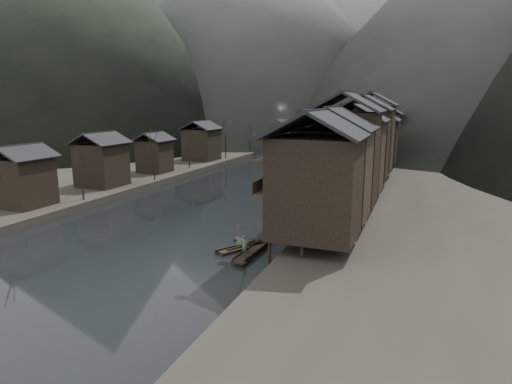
% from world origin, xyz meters
% --- Properties ---
extents(water, '(300.00, 300.00, 0.00)m').
position_xyz_m(water, '(0.00, 0.00, 0.00)').
color(water, black).
rests_on(water, ground).
extents(right_bank, '(40.00, 200.00, 1.80)m').
position_xyz_m(right_bank, '(35.00, 40.00, 0.90)').
color(right_bank, '#2D2823').
rests_on(right_bank, ground).
extents(left_bank, '(40.00, 200.00, 1.20)m').
position_xyz_m(left_bank, '(-35.00, 40.00, 0.60)').
color(left_bank, '#2D2823').
rests_on(left_bank, ground).
extents(stilt_houses, '(9.00, 67.60, 15.51)m').
position_xyz_m(stilt_houses, '(17.28, 19.03, 8.82)').
color(stilt_houses, black).
rests_on(stilt_houses, ground).
extents(left_houses, '(8.10, 53.20, 8.73)m').
position_xyz_m(left_houses, '(-20.50, 20.12, 5.66)').
color(left_houses, black).
rests_on(left_houses, left_bank).
extents(bare_trees, '(3.87, 73.87, 7.74)m').
position_xyz_m(bare_trees, '(-17.00, 26.62, 6.28)').
color(bare_trees, black).
rests_on(bare_trees, left_bank).
extents(moored_sampans, '(2.82, 68.04, 0.47)m').
position_xyz_m(moored_sampans, '(11.91, 24.44, 0.20)').
color(moored_sampans, black).
rests_on(moored_sampans, water).
extents(midriver_boats, '(14.00, 24.19, 0.45)m').
position_xyz_m(midriver_boats, '(1.44, 42.18, 0.20)').
color(midriver_boats, black).
rests_on(midriver_boats, water).
extents(stone_bridge, '(40.00, 6.00, 9.00)m').
position_xyz_m(stone_bridge, '(-0.00, 72.00, 5.11)').
color(stone_bridge, '#4C4C4F').
rests_on(stone_bridge, ground).
extents(hills, '(320.00, 380.00, 126.14)m').
position_xyz_m(hills, '(4.91, 170.08, 55.65)').
color(hills, black).
rests_on(hills, ground).
extents(hero_sampan, '(3.65, 5.29, 0.44)m').
position_xyz_m(hero_sampan, '(10.01, -6.53, 0.20)').
color(hero_sampan, black).
rests_on(hero_sampan, water).
extents(cargo_heap, '(1.23, 1.61, 0.74)m').
position_xyz_m(cargo_heap, '(9.88, -6.31, 0.81)').
color(cargo_heap, black).
rests_on(cargo_heap, hero_sampan).
extents(boatman, '(0.78, 0.69, 1.80)m').
position_xyz_m(boatman, '(11.00, -8.21, 1.34)').
color(boatman, slate).
rests_on(boatman, hero_sampan).
extents(bamboo_pole, '(0.80, 2.36, 3.93)m').
position_xyz_m(bamboo_pole, '(11.20, -8.21, 4.21)').
color(bamboo_pole, '#8C7A51').
rests_on(bamboo_pole, boatman).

